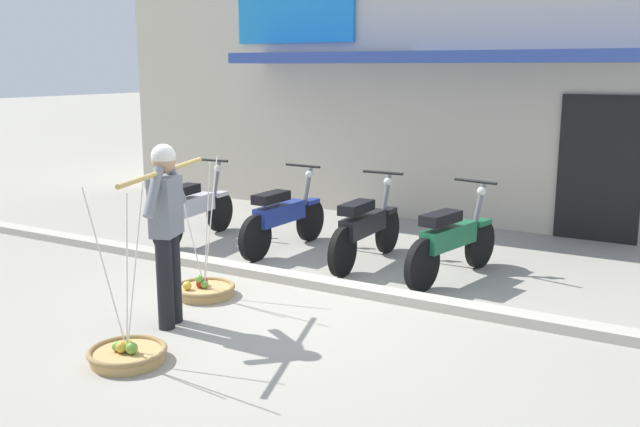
# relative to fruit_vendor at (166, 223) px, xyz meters

# --- Properties ---
(ground_plane) EXTENTS (90.00, 90.00, 0.00)m
(ground_plane) POSITION_rel_fruit_vendor_xyz_m (0.58, 0.99, -0.98)
(ground_plane) COLOR #9E998C
(sidewalk_curb) EXTENTS (20.00, 0.24, 0.10)m
(sidewalk_curb) POSITION_rel_fruit_vendor_xyz_m (0.58, 1.69, -0.93)
(sidewalk_curb) COLOR #BAB4A5
(sidewalk_curb) RESTS_ON ground
(fruit_vendor) EXTENTS (0.58, 1.66, 1.70)m
(fruit_vendor) POSITION_rel_fruit_vendor_xyz_m (0.00, 0.00, 0.00)
(fruit_vendor) COLOR black
(fruit_vendor) RESTS_ON ground
(fruit_basket_left_side) EXTENTS (0.64, 0.64, 1.45)m
(fruit_basket_left_side) POSITION_rel_fruit_vendor_xyz_m (0.27, -0.82, -0.90)
(fruit_basket_left_side) COLOR tan
(fruit_basket_left_side) RESTS_ON ground
(fruit_basket_right_side) EXTENTS (0.64, 0.64, 1.45)m
(fruit_basket_right_side) POSITION_rel_fruit_vendor_xyz_m (-0.27, 0.82, -0.90)
(fruit_basket_right_side) COLOR tan
(fruit_basket_right_side) RESTS_ON ground
(motorcycle_nearest_shop) EXTENTS (0.54, 1.82, 1.09)m
(motorcycle_nearest_shop) POSITION_rel_fruit_vendor_xyz_m (-1.93, 2.63, -0.53)
(motorcycle_nearest_shop) COLOR black
(motorcycle_nearest_shop) RESTS_ON ground
(motorcycle_second_in_row) EXTENTS (0.54, 1.82, 1.09)m
(motorcycle_second_in_row) POSITION_rel_fruit_vendor_xyz_m (-0.57, 2.79, -0.53)
(motorcycle_second_in_row) COLOR black
(motorcycle_second_in_row) RESTS_ON ground
(motorcycle_third_in_row) EXTENTS (0.54, 1.82, 1.09)m
(motorcycle_third_in_row) POSITION_rel_fruit_vendor_xyz_m (0.64, 2.76, -0.53)
(motorcycle_third_in_row) COLOR black
(motorcycle_third_in_row) RESTS_ON ground
(motorcycle_end_of_row) EXTENTS (0.57, 1.80, 1.09)m
(motorcycle_end_of_row) POSITION_rel_fruit_vendor_xyz_m (1.76, 2.69, -0.53)
(motorcycle_end_of_row) COLOR black
(motorcycle_end_of_row) RESTS_ON ground
(storefront_building) EXTENTS (13.00, 6.00, 4.20)m
(storefront_building) POSITION_rel_fruit_vendor_xyz_m (0.91, 7.95, 1.12)
(storefront_building) COLOR beige
(storefront_building) RESTS_ON ground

